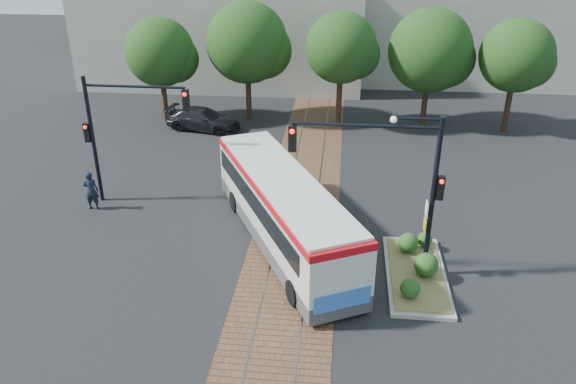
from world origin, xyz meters
name	(u,v)px	position (x,y,z in m)	size (l,w,h in m)	color
ground	(291,255)	(0.00, 0.00, 0.00)	(120.00, 120.00, 0.00)	black
trackbed	(300,209)	(0.00, 4.00, 0.01)	(3.60, 40.00, 0.02)	brown
tree_row	(336,49)	(1.21, 16.42, 4.85)	(26.40, 5.60, 7.67)	#382314
warehouses	(319,31)	(-0.53, 28.75, 3.81)	(40.00, 13.00, 8.00)	#ADA899
city_bus	(283,207)	(-0.44, 0.95, 1.66)	(7.06, 10.99, 2.98)	#424244
traffic_island	(417,267)	(4.82, -0.90, 0.33)	(2.20, 5.20, 1.13)	gray
signal_pole_main	(400,172)	(3.86, -0.81, 4.16)	(5.49, 0.46, 6.00)	black
signal_pole_left	(115,124)	(-8.37, 4.00, 3.86)	(4.99, 0.34, 6.00)	black
officer	(91,191)	(-9.53, 3.08, 0.92)	(0.67, 0.44, 1.85)	black
parked_car	(203,119)	(-7.05, 14.36, 0.69)	(1.93, 4.75, 1.38)	black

